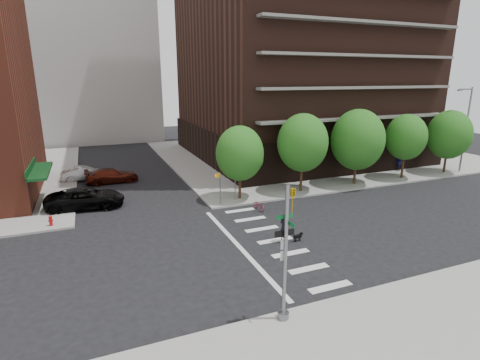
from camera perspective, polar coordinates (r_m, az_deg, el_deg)
The scene contains 19 objects.
ground at distance 23.37m, azimuth -1.28°, elevation -10.33°, with size 120.00×120.00×0.00m, color black.
sidewalk_ne at distance 52.43m, azimuth 10.58°, elevation 4.08°, with size 39.00×33.00×0.15m, color gray.
crosswalk at distance 24.17m, azimuth 3.68°, elevation -9.44°, with size 3.85×13.00×0.01m.
tree_a at distance 31.04m, azimuth -0.03°, elevation 4.07°, with size 4.00×4.00×5.90m.
tree_b at distance 33.63m, azimuth 9.53°, elevation 5.61°, with size 4.50×4.50×6.65m.
tree_c at distance 37.12m, azimuth 17.49°, elevation 5.87°, with size 5.00×5.00×6.80m.
tree_d at distance 41.19m, azimuth 23.99°, elevation 5.99°, with size 4.00×4.00×6.20m.
tree_e at distance 45.69m, azimuth 29.26°, elevation 6.04°, with size 4.50×4.50×6.35m.
traffic_signal at distance 15.91m, azimuth 6.96°, elevation -12.64°, with size 0.90×0.75×6.00m.
pedestrian_signal at distance 30.44m, azimuth -2.56°, elevation -0.41°, with size 2.18×0.67×2.60m.
fire_hydrant at distance 29.27m, azimuth -26.90°, elevation -5.47°, with size 0.24×0.24×0.73m.
streetlamp at distance 46.81m, azimuth 31.13°, elevation 7.28°, with size 2.14×0.22×9.00m.
parked_car_black at distance 32.25m, azimuth -22.49°, elevation -2.60°, with size 5.95×2.74×1.65m, color black.
parked_car_maroon at distance 39.16m, azimuth -18.93°, elevation 0.65°, with size 5.00×2.03×1.45m, color #45120A.
parked_car_silver at distance 40.96m, azimuth -22.57°, elevation 0.91°, with size 4.36×1.52×1.44m, color #ADAEB4.
scooter at distance 29.60m, azimuth 2.91°, elevation -3.82°, with size 0.54×1.55×0.81m, color maroon.
dog_walker at distance 24.03m, azimuth 6.66°, elevation -7.26°, with size 0.44×0.68×1.86m, color black.
dog at distance 24.43m, azimuth 8.84°, elevation -8.46°, with size 0.64×0.23×0.54m.
pedestrian_far at distance 44.84m, azimuth 23.00°, elevation 2.50°, with size 0.69×0.89×1.83m, color #181952.
Camera 1 is at (-7.47, -19.68, 10.16)m, focal length 28.00 mm.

